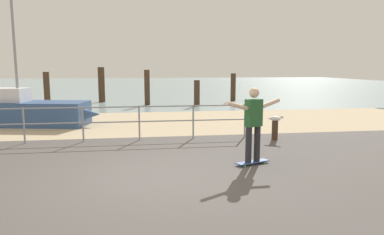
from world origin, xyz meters
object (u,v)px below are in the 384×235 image
skateboarder (253,120)px  bollard_short (275,131)px  sailboat (31,112)px  skateboard (252,162)px  seagull (276,119)px

skateboarder → bollard_short: bearing=58.9°
sailboat → skateboard: size_ratio=6.19×
skateboarder → seagull: bearing=58.6°
sailboat → seagull: size_ratio=10.95×
skateboard → skateboarder: bearing=-166.0°
sailboat → skateboarder: sailboat is taller
skateboard → skateboarder: size_ratio=0.50×
seagull → skateboarder: bearing=-121.4°
skateboard → seagull: (1.50, 2.46, 0.59)m
skateboarder → bollard_short: 2.97m
sailboat → skateboarder: (6.47, -6.27, 0.50)m
bollard_short → seagull: bearing=-24.6°
seagull → sailboat: bearing=154.5°
seagull → skateboard: bearing=-121.4°
sailboat → bollard_short: 8.82m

